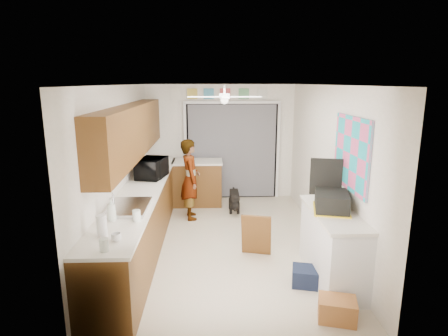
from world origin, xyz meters
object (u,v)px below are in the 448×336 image
object	(u,v)px
microwave	(152,168)
dog	(234,200)
cardboard_box	(337,309)
man	(190,179)
cup	(116,237)
navy_crate	(307,277)
suitcase	(332,201)
paper_towel_roll	(102,226)
soap_bottle	(111,209)

from	to	relation	value
microwave	dog	xyz separation A→B (m)	(1.47, 0.87, -0.87)
cardboard_box	man	xyz separation A→B (m)	(-1.75, 3.23, 0.64)
cup	navy_crate	xyz separation A→B (m)	(2.20, 0.68, -0.87)
suitcase	cardboard_box	distance (m)	1.32
paper_towel_roll	cardboard_box	xyz separation A→B (m)	(2.52, -0.18, -0.93)
man	dog	size ratio (longest dim) A/B	2.55
microwave	cup	distance (m)	2.63
navy_crate	man	distance (m)	3.04
paper_towel_roll	suitcase	xyz separation A→B (m)	(2.70, 0.74, -0.00)
soap_bottle	paper_towel_roll	xyz separation A→B (m)	(0.02, -0.47, -0.02)
paper_towel_roll	suitcase	bearing A→B (deg)	15.38
soap_bottle	dog	xyz separation A→B (m)	(1.64, 2.91, -0.85)
navy_crate	dog	bearing A→B (deg)	104.99
navy_crate	paper_towel_roll	bearing A→B (deg)	-166.94
suitcase	man	distance (m)	3.02
suitcase	dog	world-z (taller)	suitcase
microwave	cardboard_box	bearing A→B (deg)	-126.59
paper_towel_roll	suitcase	distance (m)	2.80
microwave	man	size ratio (longest dim) A/B	0.40
cardboard_box	dog	xyz separation A→B (m)	(-0.90, 3.56, 0.11)
paper_towel_roll	man	xyz separation A→B (m)	(0.77, 3.05, -0.30)
paper_towel_roll	cardboard_box	distance (m)	2.70
cardboard_box	navy_crate	world-z (taller)	cardboard_box
microwave	cup	world-z (taller)	microwave
soap_bottle	navy_crate	world-z (taller)	soap_bottle
suitcase	paper_towel_roll	bearing A→B (deg)	-151.01
microwave	paper_towel_roll	world-z (taller)	microwave
navy_crate	dog	world-z (taller)	dog
soap_bottle	navy_crate	xyz separation A→B (m)	(2.40, 0.08, -0.97)
cup	suitcase	distance (m)	2.67
suitcase	man	bearing A→B (deg)	143.49
cup	suitcase	xyz separation A→B (m)	(2.52, 0.87, 0.07)
soap_bottle	paper_towel_roll	bearing A→B (deg)	-87.86
navy_crate	cup	bearing A→B (deg)	-162.91
cardboard_box	navy_crate	size ratio (longest dim) A/B	1.08
navy_crate	suitcase	bearing A→B (deg)	30.79
suitcase	dog	bearing A→B (deg)	125.84
cardboard_box	suitcase	bearing A→B (deg)	79.31
microwave	cardboard_box	xyz separation A→B (m)	(2.37, -2.68, -0.98)
paper_towel_roll	navy_crate	bearing A→B (deg)	13.06
paper_towel_roll	microwave	bearing A→B (deg)	86.53
man	suitcase	bearing A→B (deg)	-149.73
soap_bottle	suitcase	size ratio (longest dim) A/B	0.53
soap_bottle	suitcase	xyz separation A→B (m)	(2.72, 0.27, -0.03)
navy_crate	dog	distance (m)	2.93
cardboard_box	dog	distance (m)	3.67
cup	navy_crate	distance (m)	2.46
soap_bottle	man	distance (m)	2.71
man	navy_crate	bearing A→B (deg)	-156.85
cup	dog	bearing A→B (deg)	67.58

